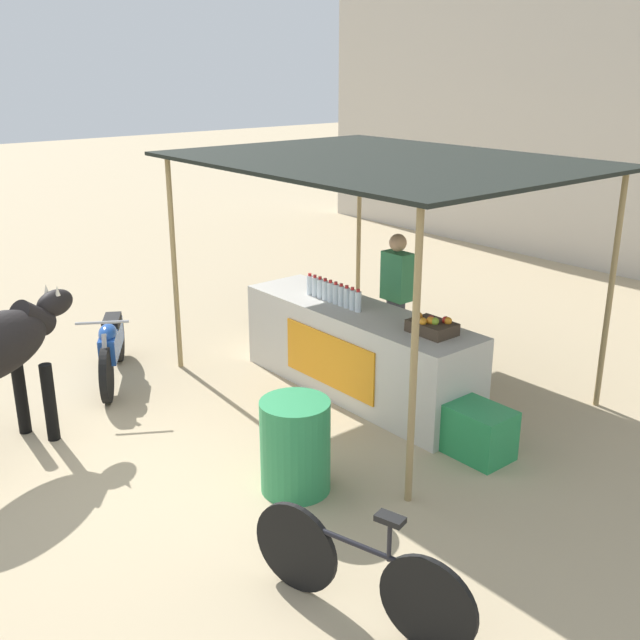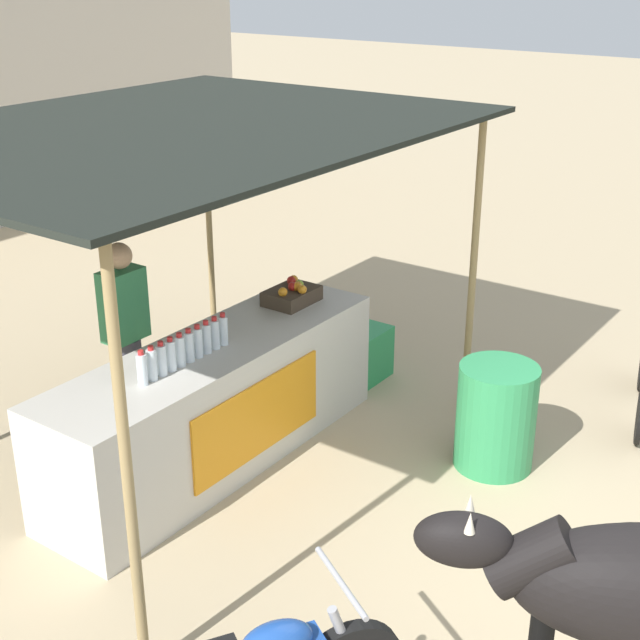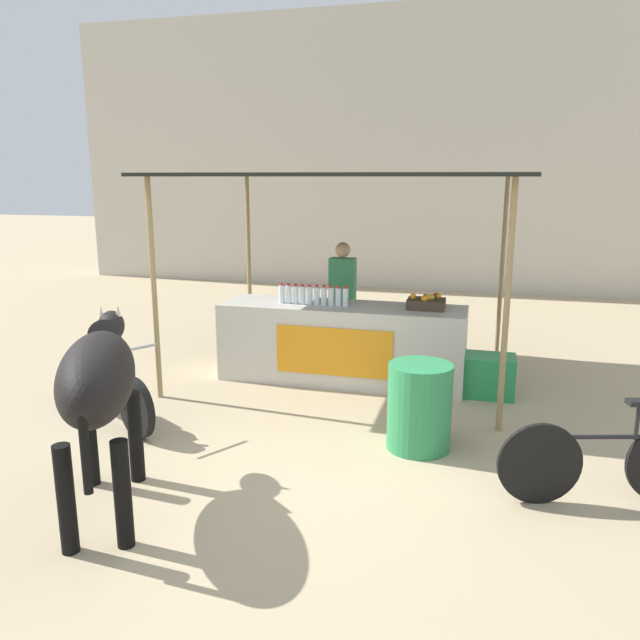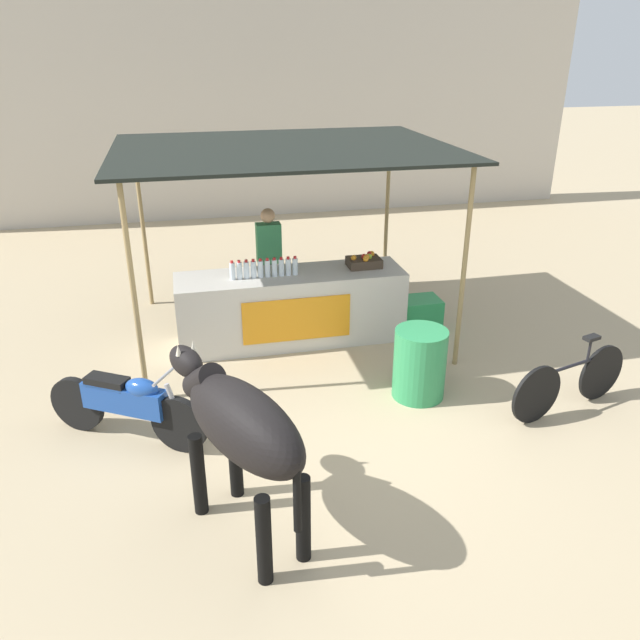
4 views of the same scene
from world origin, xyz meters
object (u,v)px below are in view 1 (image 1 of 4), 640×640
at_px(stall_counter, 357,351).
at_px(water_barrel, 295,446).
at_px(bicycle_leaning, 359,572).
at_px(motorcycle_parked, 112,345).
at_px(cooler_box, 478,432).
at_px(fruit_crate, 432,326).
at_px(vendor_behind_counter, 396,302).

xyz_separation_m(stall_counter, water_barrel, (1.15, -1.75, -0.07)).
bearing_deg(bicycle_leaning, motorcycle_parked, 174.21).
bearing_deg(bicycle_leaning, cooler_box, 110.92).
distance_m(cooler_box, bicycle_leaning, 2.47).
height_order(cooler_box, motorcycle_parked, motorcycle_parked).
bearing_deg(stall_counter, motorcycle_parked, -136.40).
bearing_deg(motorcycle_parked, cooler_box, 25.73).
height_order(fruit_crate, water_barrel, fruit_crate).
bearing_deg(cooler_box, stall_counter, 176.86).
height_order(stall_counter, motorcycle_parked, stall_counter).
xyz_separation_m(stall_counter, cooler_box, (1.77, -0.10, -0.24)).
height_order(stall_counter, vendor_behind_counter, vendor_behind_counter).
relative_size(fruit_crate, water_barrel, 0.54).
relative_size(fruit_crate, cooler_box, 0.73).
xyz_separation_m(water_barrel, bicycle_leaning, (1.50, -0.65, -0.06)).
height_order(fruit_crate, vendor_behind_counter, vendor_behind_counter).
relative_size(cooler_box, motorcycle_parked, 0.38).
distance_m(fruit_crate, bicycle_leaning, 3.02).
xyz_separation_m(stall_counter, motorcycle_parked, (-2.02, -1.93, -0.05)).
xyz_separation_m(cooler_box, bicycle_leaning, (0.88, -2.30, 0.11)).
bearing_deg(vendor_behind_counter, motorcycle_parked, -124.70).
distance_m(motorcycle_parked, bicycle_leaning, 4.70).
relative_size(water_barrel, bicycle_leaning, 0.51).
height_order(water_barrel, bicycle_leaning, bicycle_leaning).
relative_size(vendor_behind_counter, water_barrel, 2.01).
distance_m(vendor_behind_counter, water_barrel, 2.87).
relative_size(vendor_behind_counter, bicycle_leaning, 1.03).
bearing_deg(vendor_behind_counter, stall_counter, -77.48).
bearing_deg(vendor_behind_counter, cooler_box, -23.67).
relative_size(vendor_behind_counter, cooler_box, 2.75).
bearing_deg(fruit_crate, cooler_box, -11.05).
bearing_deg(vendor_behind_counter, water_barrel, -62.21).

